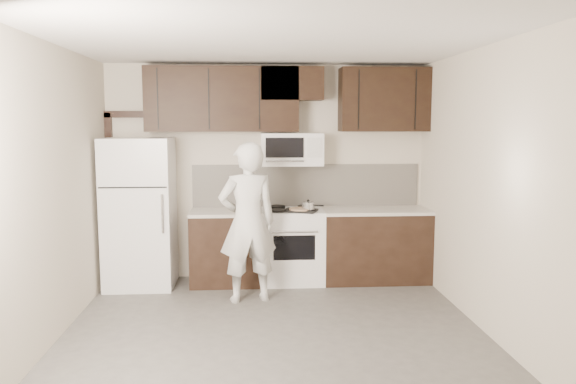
{
  "coord_description": "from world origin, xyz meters",
  "views": [
    {
      "loc": [
        -0.21,
        -4.88,
        1.99
      ],
      "look_at": [
        0.18,
        0.9,
        1.26
      ],
      "focal_mm": 35.0,
      "sensor_mm": 36.0,
      "label": 1
    }
  ],
  "objects": [
    {
      "name": "floor",
      "position": [
        0.0,
        0.0,
        0.0
      ],
      "size": [
        4.5,
        4.5,
        0.0
      ],
      "primitive_type": "plane",
      "color": "#4E4C4A",
      "rests_on": "ground"
    },
    {
      "name": "back_wall",
      "position": [
        0.0,
        2.25,
        1.35
      ],
      "size": [
        4.0,
        0.0,
        4.0
      ],
      "primitive_type": "plane",
      "rotation": [
        1.57,
        0.0,
        0.0
      ],
      "color": "beige",
      "rests_on": "ground"
    },
    {
      "name": "ceiling",
      "position": [
        0.0,
        0.0,
        2.7
      ],
      "size": [
        4.5,
        4.5,
        0.0
      ],
      "primitive_type": "plane",
      "rotation": [
        3.14,
        0.0,
        0.0
      ],
      "color": "white",
      "rests_on": "back_wall"
    },
    {
      "name": "counter_run",
      "position": [
        0.6,
        1.94,
        0.46
      ],
      "size": [
        2.95,
        0.64,
        0.91
      ],
      "color": "black",
      "rests_on": "floor"
    },
    {
      "name": "stove",
      "position": [
        0.3,
        1.94,
        0.46
      ],
      "size": [
        0.76,
        0.66,
        0.94
      ],
      "color": "white",
      "rests_on": "floor"
    },
    {
      "name": "backsplash",
      "position": [
        0.5,
        2.24,
        1.18
      ],
      "size": [
        2.9,
        0.02,
        0.54
      ],
      "primitive_type": "cube",
      "color": "beige",
      "rests_on": "counter_run"
    },
    {
      "name": "upper_cabinets",
      "position": [
        0.21,
        2.08,
        2.28
      ],
      "size": [
        3.48,
        0.35,
        0.78
      ],
      "color": "black",
      "rests_on": "back_wall"
    },
    {
      "name": "microwave",
      "position": [
        0.3,
        2.06,
        1.65
      ],
      "size": [
        0.76,
        0.42,
        0.4
      ],
      "color": "white",
      "rests_on": "upper_cabinets"
    },
    {
      "name": "refrigerator",
      "position": [
        -1.55,
        1.89,
        0.9
      ],
      "size": [
        0.8,
        0.76,
        1.8
      ],
      "color": "white",
      "rests_on": "floor"
    },
    {
      "name": "door_trim",
      "position": [
        -1.92,
        2.21,
        1.25
      ],
      "size": [
        0.5,
        0.08,
        2.12
      ],
      "color": "black",
      "rests_on": "floor"
    },
    {
      "name": "saucepan",
      "position": [
        0.48,
        1.79,
        0.97
      ],
      "size": [
        0.26,
        0.15,
        0.15
      ],
      "color": "silver",
      "rests_on": "stove"
    },
    {
      "name": "baking_tray",
      "position": [
        0.38,
        1.8,
        0.92
      ],
      "size": [
        0.46,
        0.4,
        0.02
      ],
      "primitive_type": "cube",
      "rotation": [
        0.0,
        0.0,
        -0.34
      ],
      "color": "black",
      "rests_on": "counter_run"
    },
    {
      "name": "pizza",
      "position": [
        0.38,
        1.8,
        0.94
      ],
      "size": [
        0.34,
        0.34,
        0.02
      ],
      "primitive_type": "cylinder",
      "rotation": [
        0.0,
        0.0,
        -0.34
      ],
      "color": "tan",
      "rests_on": "baking_tray"
    },
    {
      "name": "person",
      "position": [
        -0.25,
        1.22,
        0.89
      ],
      "size": [
        0.73,
        0.57,
        1.78
      ],
      "primitive_type": "imported",
      "rotation": [
        0.0,
        0.0,
        3.38
      ],
      "color": "silver",
      "rests_on": "floor"
    }
  ]
}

